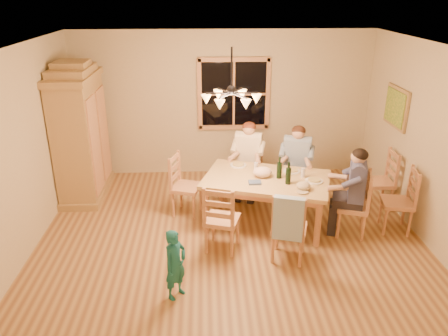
{
  "coord_description": "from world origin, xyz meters",
  "views": [
    {
      "loc": [
        -0.35,
        -5.46,
        3.37
      ],
      "look_at": [
        -0.09,
        0.1,
        1.06
      ],
      "focal_mm": 35.0,
      "sensor_mm": 36.0,
      "label": 1
    }
  ],
  "objects_px": {
    "chair_near_right": "(288,238)",
    "adult_woman": "(248,151)",
    "chair_spare_back": "(377,191)",
    "adult_slate_man": "(356,182)",
    "armoire": "(81,136)",
    "wine_bottle_b": "(288,173)",
    "child": "(175,264)",
    "chair_near_left": "(222,229)",
    "wine_bottle_a": "(279,168)",
    "chair_spare_front": "(395,212)",
    "dining_table": "(266,184)",
    "chair_end_right": "(351,215)",
    "chandelier": "(231,97)",
    "chair_far_left": "(248,180)",
    "chair_far_right": "(295,185)",
    "adult_plaid_man": "(297,155)",
    "chair_end_left": "(187,196)"
  },
  "relations": [
    {
      "from": "adult_plaid_man",
      "to": "adult_slate_man",
      "type": "height_order",
      "value": "same"
    },
    {
      "from": "adult_plaid_man",
      "to": "child",
      "type": "xyz_separation_m",
      "value": [
        -1.86,
        -2.38,
        -0.41
      ]
    },
    {
      "from": "chandelier",
      "to": "chair_far_left",
      "type": "bearing_deg",
      "value": 74.51
    },
    {
      "from": "chair_near_left",
      "to": "wine_bottle_a",
      "type": "height_order",
      "value": "wine_bottle_a"
    },
    {
      "from": "chair_end_left",
      "to": "chair_end_right",
      "type": "bearing_deg",
      "value": 90.0
    },
    {
      "from": "child",
      "to": "chair_near_left",
      "type": "bearing_deg",
      "value": 9.46
    },
    {
      "from": "chair_end_left",
      "to": "adult_slate_man",
      "type": "relative_size",
      "value": 1.13
    },
    {
      "from": "adult_slate_man",
      "to": "wine_bottle_b",
      "type": "bearing_deg",
      "value": 98.03
    },
    {
      "from": "chair_far_right",
      "to": "chair_spare_back",
      "type": "distance_m",
      "value": 1.33
    },
    {
      "from": "chair_near_right",
      "to": "wine_bottle_a",
      "type": "height_order",
      "value": "wine_bottle_a"
    },
    {
      "from": "armoire",
      "to": "chair_spare_back",
      "type": "xyz_separation_m",
      "value": [
        4.87,
        -0.76,
        -0.75
      ]
    },
    {
      "from": "chair_near_right",
      "to": "adult_plaid_man",
      "type": "xyz_separation_m",
      "value": [
        0.42,
        1.67,
        0.54
      ]
    },
    {
      "from": "chair_far_right",
      "to": "adult_plaid_man",
      "type": "bearing_deg",
      "value": -162.63
    },
    {
      "from": "chair_end_right",
      "to": "adult_plaid_man",
      "type": "distance_m",
      "value": 1.36
    },
    {
      "from": "adult_plaid_man",
      "to": "chair_far_right",
      "type": "bearing_deg",
      "value": 17.37
    },
    {
      "from": "chair_far_left",
      "to": "wine_bottle_b",
      "type": "bearing_deg",
      "value": 128.35
    },
    {
      "from": "chair_end_left",
      "to": "child",
      "type": "xyz_separation_m",
      "value": [
        -0.06,
        -2.04,
        0.13
      ]
    },
    {
      "from": "adult_woman",
      "to": "chair_spare_front",
      "type": "bearing_deg",
      "value": 166.26
    },
    {
      "from": "chair_spare_front",
      "to": "adult_woman",
      "type": "bearing_deg",
      "value": 69.68
    },
    {
      "from": "adult_woman",
      "to": "wine_bottle_a",
      "type": "relative_size",
      "value": 2.65
    },
    {
      "from": "chandelier",
      "to": "dining_table",
      "type": "bearing_deg",
      "value": 36.67
    },
    {
      "from": "armoire",
      "to": "chair_spare_front",
      "type": "bearing_deg",
      "value": -16.89
    },
    {
      "from": "dining_table",
      "to": "chair_spare_back",
      "type": "distance_m",
      "value": 1.97
    },
    {
      "from": "armoire",
      "to": "adult_slate_man",
      "type": "bearing_deg",
      "value": -20.47
    },
    {
      "from": "wine_bottle_a",
      "to": "chair_spare_front",
      "type": "bearing_deg",
      "value": -9.17
    },
    {
      "from": "wine_bottle_b",
      "to": "chair_spare_back",
      "type": "height_order",
      "value": "wine_bottle_b"
    },
    {
      "from": "adult_slate_man",
      "to": "chair_spare_front",
      "type": "bearing_deg",
      "value": -65.74
    },
    {
      "from": "adult_woman",
      "to": "chair_spare_back",
      "type": "relative_size",
      "value": 0.88
    },
    {
      "from": "chair_far_left",
      "to": "child",
      "type": "xyz_separation_m",
      "value": [
        -1.09,
        -2.62,
        0.13
      ]
    },
    {
      "from": "armoire",
      "to": "adult_plaid_man",
      "type": "relative_size",
      "value": 2.63
    },
    {
      "from": "dining_table",
      "to": "chair_end_left",
      "type": "relative_size",
      "value": 2.09
    },
    {
      "from": "chair_spare_back",
      "to": "wine_bottle_b",
      "type": "bearing_deg",
      "value": 113.16
    },
    {
      "from": "chair_far_left",
      "to": "chair_far_right",
      "type": "height_order",
      "value": "same"
    },
    {
      "from": "chair_far_right",
      "to": "armoire",
      "type": "bearing_deg",
      "value": 9.86
    },
    {
      "from": "chair_near_right",
      "to": "adult_woman",
      "type": "distance_m",
      "value": 2.02
    },
    {
      "from": "wine_bottle_b",
      "to": "chair_spare_front",
      "type": "bearing_deg",
      "value": -2.48
    },
    {
      "from": "chandelier",
      "to": "chair_near_right",
      "type": "distance_m",
      "value": 2.0
    },
    {
      "from": "chair_near_right",
      "to": "adult_woman",
      "type": "relative_size",
      "value": 1.13
    },
    {
      "from": "dining_table",
      "to": "adult_plaid_man",
      "type": "relative_size",
      "value": 2.37
    },
    {
      "from": "adult_woman",
      "to": "child",
      "type": "distance_m",
      "value": 2.87
    },
    {
      "from": "adult_slate_man",
      "to": "armoire",
      "type": "bearing_deg",
      "value": 86.89
    },
    {
      "from": "armoire",
      "to": "adult_slate_man",
      "type": "distance_m",
      "value": 4.47
    },
    {
      "from": "chair_end_right",
      "to": "child",
      "type": "bearing_deg",
      "value": 134.92
    },
    {
      "from": "adult_plaid_man",
      "to": "chair_spare_back",
      "type": "distance_m",
      "value": 1.43
    },
    {
      "from": "wine_bottle_b",
      "to": "child",
      "type": "xyz_separation_m",
      "value": [
        -1.54,
        -1.44,
        -0.49
      ]
    },
    {
      "from": "dining_table",
      "to": "chair_end_right",
      "type": "xyz_separation_m",
      "value": [
        1.21,
        -0.38,
        -0.36
      ]
    },
    {
      "from": "dining_table",
      "to": "wine_bottle_b",
      "type": "distance_m",
      "value": 0.44
    },
    {
      "from": "adult_plaid_man",
      "to": "chair_spare_back",
      "type": "height_order",
      "value": "adult_plaid_man"
    },
    {
      "from": "wine_bottle_a",
      "to": "chair_spare_back",
      "type": "distance_m",
      "value": 1.88
    },
    {
      "from": "dining_table",
      "to": "adult_woman",
      "type": "relative_size",
      "value": 2.37
    }
  ]
}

